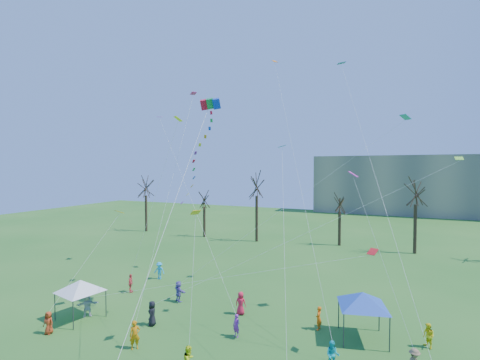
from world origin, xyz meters
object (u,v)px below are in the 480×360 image
at_px(canopy_tent_blue, 363,299).
at_px(big_box_kite, 201,159).
at_px(distant_building, 438,185).
at_px(canopy_tent_white, 80,286).

bearing_deg(canopy_tent_blue, big_box_kite, -172.94).
height_order(distant_building, canopy_tent_blue, distant_building).
bearing_deg(big_box_kite, distant_building, 71.01).
relative_size(canopy_tent_white, canopy_tent_blue, 0.94).
height_order(big_box_kite, canopy_tent_white, big_box_kite).
distance_m(distant_building, big_box_kite, 78.83).
xyz_separation_m(distant_building, canopy_tent_blue, (-13.70, -72.92, -4.73)).
bearing_deg(distant_building, canopy_tent_blue, -100.64).
height_order(canopy_tent_white, canopy_tent_blue, canopy_tent_blue).
distance_m(distant_building, canopy_tent_blue, 74.34).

